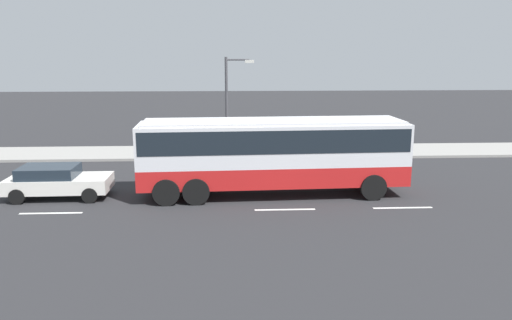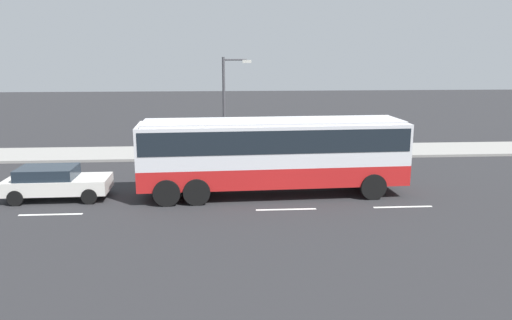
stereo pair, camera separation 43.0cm
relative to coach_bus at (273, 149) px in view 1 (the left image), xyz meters
The scene contains 8 objects.
ground_plane 2.18m from the coach_bus, 21.45° to the left, with size 120.00×120.00×0.00m, color #28282B.
sidewalk_curb 9.42m from the coach_bus, 85.47° to the left, with size 80.00×4.00×0.15m, color gray.
lane_centreline 4.79m from the coach_bus, 149.84° to the right, with size 34.45×0.16×0.01m.
coach_bus is the anchor object (origin of this frame).
car_white_minivan 9.31m from the coach_bus, behind, with size 4.25×2.00×1.39m.
pedestrian_near_curb 10.56m from the coach_bus, 54.45° to the left, with size 0.32×0.32×1.77m.
pedestrian_at_crossing 9.09m from the coach_bus, 62.79° to the left, with size 0.32×0.32×1.55m.
street_lamp 7.76m from the coach_bus, 104.02° to the left, with size 1.64×0.24×5.69m.
Camera 1 is at (-2.50, -21.18, 6.07)m, focal length 34.93 mm.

